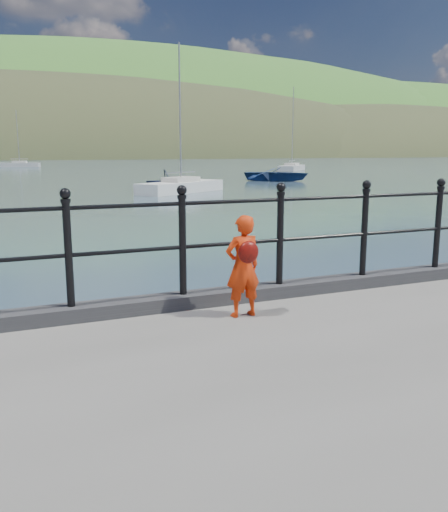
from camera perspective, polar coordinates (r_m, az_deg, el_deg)
name	(u,v)px	position (r m, az deg, el deg)	size (l,w,h in m)	color
ground	(228,378)	(6.71, 0.39, -12.69)	(600.00, 600.00, 0.00)	#2D4251
kerb	(233,295)	(6.22, 0.95, -4.12)	(60.00, 0.30, 0.15)	#28282B
railing	(233,230)	(6.07, 0.97, 2.72)	(18.11, 0.11, 1.20)	black
far_shore	(93,208)	(249.70, -13.58, 4.98)	(830.00, 200.00, 156.00)	#333A21
child	(243,266)	(5.57, 2.02, -1.02)	(0.40, 0.32, 1.06)	red
launch_blue	(277,174)	(48.83, 5.58, 8.56)	(4.07, 5.70, 1.18)	navy
launch_navy	(168,181)	(35.60, -5.96, 7.87)	(2.43, 2.82, 1.48)	black
sailboat_near	(181,187)	(35.38, -4.54, 7.22)	(6.83, 5.44, 9.43)	white
sailboat_far	(292,168)	(73.82, 7.14, 9.18)	(6.82, 7.25, 10.98)	silver
sailboat_deep	(20,165)	(94.02, -20.71, 8.95)	(6.42, 3.37, 9.10)	beige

